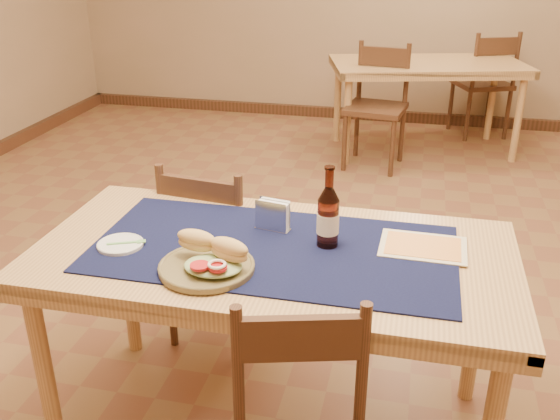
% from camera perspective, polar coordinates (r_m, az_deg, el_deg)
% --- Properties ---
extents(room, '(6.04, 7.04, 2.84)m').
position_cam_1_polar(room, '(2.65, 3.54, 17.18)').
color(room, brown).
rests_on(room, ground).
extents(main_table, '(1.60, 0.80, 0.75)m').
position_cam_1_polar(main_table, '(2.12, -0.61, -5.58)').
color(main_table, tan).
rests_on(main_table, ground).
extents(placemat, '(1.20, 0.60, 0.01)m').
position_cam_1_polar(placemat, '(2.08, -0.62, -3.54)').
color(placemat, '#0E1334').
rests_on(placemat, main_table).
extents(baseboard, '(6.00, 7.00, 0.10)m').
position_cam_1_polar(baseboard, '(3.12, 2.91, -8.28)').
color(baseboard, '#4D2B1B').
rests_on(baseboard, ground).
extents(back_table, '(1.67, 1.13, 0.75)m').
position_cam_1_polar(back_table, '(5.31, 13.31, 12.16)').
color(back_table, tan).
rests_on(back_table, ground).
extents(chair_main_far, '(0.45, 0.45, 0.87)m').
position_cam_1_polar(chair_main_far, '(2.73, -5.74, -3.58)').
color(chair_main_far, '#4D2B1B').
rests_on(chair_main_far, ground).
extents(chair_back_near, '(0.49, 0.49, 0.94)m').
position_cam_1_polar(chair_back_near, '(4.95, 8.86, 9.53)').
color(chair_back_near, '#4D2B1B').
rests_on(chair_back_near, ground).
extents(chair_back_far, '(0.56, 0.56, 0.94)m').
position_cam_1_polar(chair_back_far, '(5.92, 18.18, 11.04)').
color(chair_back_far, '#4D2B1B').
rests_on(chair_back_far, ground).
extents(sandwich_plate, '(0.30, 0.30, 0.12)m').
position_cam_1_polar(sandwich_plate, '(1.95, -6.48, -4.70)').
color(sandwich_plate, brown).
rests_on(sandwich_plate, placemat).
extents(side_plate, '(0.15, 0.15, 0.01)m').
position_cam_1_polar(side_plate, '(2.16, -14.39, -3.02)').
color(side_plate, silver).
rests_on(side_plate, placemat).
extents(fork, '(0.12, 0.07, 0.00)m').
position_cam_1_polar(fork, '(2.15, -13.60, -2.90)').
color(fork, '#71B965').
rests_on(fork, side_plate).
extents(beer_bottle, '(0.07, 0.07, 0.28)m').
position_cam_1_polar(beer_bottle, '(2.06, 4.42, -0.63)').
color(beer_bottle, '#4E190E').
rests_on(beer_bottle, placemat).
extents(napkin_holder, '(0.13, 0.07, 0.11)m').
position_cam_1_polar(napkin_holder, '(2.19, -0.67, -0.54)').
color(napkin_holder, silver).
rests_on(napkin_holder, placemat).
extents(menu_card, '(0.29, 0.22, 0.01)m').
position_cam_1_polar(menu_card, '(2.14, 12.94, -3.26)').
color(menu_card, beige).
rests_on(menu_card, placemat).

